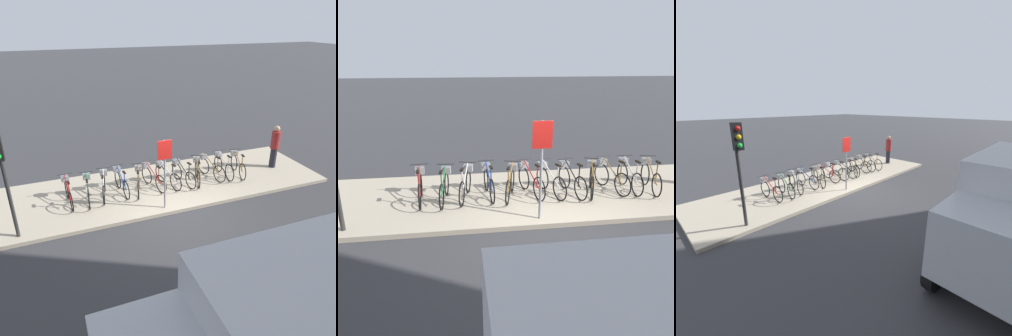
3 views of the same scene
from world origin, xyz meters
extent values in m
plane|color=#38383A|center=(0.00, 0.00, 0.00)|extent=(120.00, 120.00, 0.00)
cube|color=#B7A88E|center=(0.00, 1.80, 0.06)|extent=(12.23, 3.60, 0.12)
torus|color=black|center=(-3.13, 1.17, 0.45)|extent=(0.08, 0.65, 0.65)
torus|color=black|center=(-3.19, 2.06, 0.45)|extent=(0.08, 0.65, 0.65)
cylinder|color=red|center=(-3.16, 1.62, 0.71)|extent=(0.09, 0.91, 0.55)
cylinder|color=red|center=(-3.14, 1.29, 0.74)|extent=(0.03, 0.03, 0.59)
cube|color=black|center=(-3.14, 1.29, 1.05)|extent=(0.08, 0.20, 0.04)
cylinder|color=#262626|center=(-3.19, 2.06, 1.00)|extent=(0.46, 0.06, 0.02)
cube|color=gray|center=(-3.20, 2.11, 0.82)|extent=(0.25, 0.22, 0.18)
torus|color=black|center=(-2.60, 1.09, 0.45)|extent=(0.10, 0.65, 0.65)
torus|color=black|center=(-2.51, 1.98, 0.45)|extent=(0.10, 0.65, 0.65)
cylinder|color=#267238|center=(-2.55, 1.53, 0.71)|extent=(0.13, 0.91, 0.55)
cylinder|color=#267238|center=(-2.59, 1.21, 0.74)|extent=(0.04, 0.04, 0.59)
cube|color=black|center=(-2.59, 1.21, 1.05)|extent=(0.09, 0.21, 0.04)
cylinder|color=#262626|center=(-2.51, 1.98, 1.00)|extent=(0.46, 0.07, 0.02)
cube|color=gray|center=(-2.50, 2.03, 0.82)|extent=(0.26, 0.22, 0.18)
torus|color=black|center=(-2.11, 1.20, 0.45)|extent=(0.17, 0.65, 0.65)
torus|color=black|center=(-1.92, 2.08, 0.45)|extent=(0.17, 0.65, 0.65)
cylinder|color=silver|center=(-2.02, 1.64, 0.71)|extent=(0.22, 0.90, 0.55)
cylinder|color=silver|center=(-2.08, 1.32, 0.74)|extent=(0.04, 0.04, 0.59)
cube|color=black|center=(-2.08, 1.32, 1.05)|extent=(0.11, 0.21, 0.04)
cylinder|color=#262626|center=(-1.92, 2.08, 1.00)|extent=(0.45, 0.12, 0.02)
cube|color=gray|center=(-1.91, 2.13, 0.82)|extent=(0.28, 0.25, 0.18)
torus|color=black|center=(-1.35, 1.27, 0.45)|extent=(0.09, 0.65, 0.65)
torus|color=black|center=(-1.43, 2.16, 0.45)|extent=(0.09, 0.65, 0.65)
cylinder|color=navy|center=(-1.39, 1.71, 0.71)|extent=(0.11, 0.91, 0.55)
cylinder|color=navy|center=(-1.36, 1.39, 0.74)|extent=(0.03, 0.03, 0.59)
cube|color=black|center=(-1.36, 1.39, 1.05)|extent=(0.09, 0.21, 0.04)
cylinder|color=#262626|center=(-1.43, 2.16, 1.00)|extent=(0.46, 0.07, 0.02)
cube|color=gray|center=(-1.43, 2.21, 0.82)|extent=(0.26, 0.22, 0.18)
torus|color=black|center=(-0.97, 1.14, 0.45)|extent=(0.22, 0.64, 0.65)
torus|color=black|center=(-0.71, 2.00, 0.45)|extent=(0.22, 0.64, 0.65)
cylinder|color=olive|center=(-0.84, 1.57, 0.71)|extent=(0.29, 0.88, 0.55)
cylinder|color=olive|center=(-0.93, 1.26, 0.74)|extent=(0.04, 0.04, 0.59)
cube|color=black|center=(-0.93, 1.26, 1.05)|extent=(0.12, 0.21, 0.04)
cylinder|color=#262626|center=(-0.71, 2.00, 1.00)|extent=(0.45, 0.16, 0.02)
cube|color=gray|center=(-0.69, 2.04, 0.82)|extent=(0.29, 0.26, 0.18)
torus|color=black|center=(-0.13, 1.26, 0.45)|extent=(0.21, 0.64, 0.65)
torus|color=black|center=(-0.36, 2.12, 0.45)|extent=(0.21, 0.64, 0.65)
cylinder|color=red|center=(-0.24, 1.69, 0.71)|extent=(0.27, 0.89, 0.55)
cylinder|color=red|center=(-0.16, 1.38, 0.74)|extent=(0.04, 0.04, 0.59)
cube|color=black|center=(-0.16, 1.38, 1.05)|extent=(0.12, 0.21, 0.04)
cylinder|color=#262626|center=(-0.36, 2.12, 1.00)|extent=(0.45, 0.15, 0.02)
cube|color=gray|center=(-0.38, 2.17, 0.82)|extent=(0.28, 0.26, 0.18)
torus|color=black|center=(0.41, 1.21, 0.45)|extent=(0.21, 0.64, 0.65)
torus|color=black|center=(0.16, 2.07, 0.45)|extent=(0.21, 0.64, 0.65)
cylinder|color=silver|center=(0.28, 1.64, 0.71)|extent=(0.28, 0.88, 0.55)
cylinder|color=silver|center=(0.37, 1.33, 0.74)|extent=(0.04, 0.04, 0.59)
cube|color=black|center=(0.37, 1.33, 1.05)|extent=(0.12, 0.21, 0.04)
cylinder|color=#262626|center=(0.16, 2.07, 1.00)|extent=(0.45, 0.15, 0.02)
cube|color=gray|center=(0.15, 2.12, 0.82)|extent=(0.29, 0.26, 0.18)
torus|color=black|center=(0.95, 1.15, 0.45)|extent=(0.16, 0.65, 0.65)
torus|color=black|center=(0.79, 2.03, 0.45)|extent=(0.16, 0.65, 0.65)
cylinder|color=black|center=(0.87, 1.59, 0.71)|extent=(0.20, 0.90, 0.55)
cylinder|color=black|center=(0.93, 1.27, 0.74)|extent=(0.04, 0.04, 0.59)
cube|color=black|center=(0.93, 1.27, 1.05)|extent=(0.11, 0.21, 0.04)
cylinder|color=#262626|center=(0.79, 2.03, 1.00)|extent=(0.46, 0.11, 0.02)
cube|color=gray|center=(0.78, 2.08, 0.82)|extent=(0.27, 0.24, 0.18)
torus|color=black|center=(1.25, 1.11, 0.45)|extent=(0.25, 0.63, 0.65)
torus|color=black|center=(1.55, 1.95, 0.45)|extent=(0.25, 0.63, 0.65)
cylinder|color=olive|center=(1.40, 1.53, 0.71)|extent=(0.33, 0.87, 0.55)
cylinder|color=olive|center=(1.29, 1.23, 0.74)|extent=(0.04, 0.04, 0.59)
cube|color=black|center=(1.29, 1.23, 1.05)|extent=(0.13, 0.21, 0.04)
cylinder|color=#262626|center=(1.55, 1.95, 1.00)|extent=(0.44, 0.18, 0.02)
cube|color=gray|center=(1.57, 2.00, 0.82)|extent=(0.29, 0.27, 0.18)
torus|color=black|center=(2.15, 1.24, 0.45)|extent=(0.19, 0.64, 0.65)
torus|color=black|center=(1.94, 2.11, 0.45)|extent=(0.19, 0.64, 0.65)
cylinder|color=olive|center=(2.04, 1.68, 0.71)|extent=(0.25, 0.89, 0.55)
cylinder|color=olive|center=(2.12, 1.36, 0.74)|extent=(0.04, 0.04, 0.59)
cube|color=black|center=(2.12, 1.36, 1.05)|extent=(0.12, 0.21, 0.04)
cylinder|color=#262626|center=(1.94, 2.11, 1.00)|extent=(0.45, 0.13, 0.02)
cube|color=gray|center=(1.92, 2.16, 0.82)|extent=(0.28, 0.25, 0.18)
torus|color=black|center=(2.55, 1.20, 0.45)|extent=(0.05, 0.65, 0.65)
torus|color=black|center=(2.57, 2.09, 0.45)|extent=(0.05, 0.65, 0.65)
cylinder|color=beige|center=(2.56, 1.64, 0.71)|extent=(0.06, 0.91, 0.55)
cylinder|color=beige|center=(2.55, 1.32, 0.74)|extent=(0.03, 0.03, 0.59)
cube|color=black|center=(2.55, 1.32, 1.05)|extent=(0.08, 0.20, 0.04)
cylinder|color=#262626|center=(2.57, 2.09, 1.00)|extent=(0.46, 0.04, 0.02)
cube|color=gray|center=(2.57, 2.14, 0.82)|extent=(0.25, 0.21, 0.18)
torus|color=black|center=(3.04, 1.09, 0.45)|extent=(0.16, 0.65, 0.65)
torus|color=black|center=(3.21, 1.97, 0.45)|extent=(0.16, 0.65, 0.65)
cylinder|color=olive|center=(3.13, 1.53, 0.71)|extent=(0.21, 0.90, 0.55)
cylinder|color=olive|center=(3.07, 1.22, 0.74)|extent=(0.04, 0.04, 0.59)
cube|color=black|center=(3.07, 1.22, 1.05)|extent=(0.11, 0.21, 0.04)
cylinder|color=#262626|center=(3.21, 1.97, 1.00)|extent=(0.46, 0.11, 0.02)
cube|color=gray|center=(3.22, 2.02, 0.82)|extent=(0.27, 0.24, 0.18)
cylinder|color=black|center=(1.14, -4.75, 0.45)|extent=(0.90, 0.22, 0.90)
cube|color=silver|center=(-0.15, -5.64, 1.58)|extent=(3.65, 2.00, 1.98)
cylinder|color=#23232D|center=(4.84, 1.67, 0.52)|extent=(0.26, 0.26, 0.80)
cylinder|color=maroon|center=(4.84, 1.67, 1.27)|extent=(0.34, 0.34, 0.71)
sphere|color=tan|center=(4.84, 1.67, 1.74)|extent=(0.23, 0.23, 0.23)
cylinder|color=#2D2D2D|center=(-4.69, 0.35, 1.69)|extent=(0.10, 0.10, 3.13)
cylinder|color=#99999E|center=(-0.34, 0.30, 1.26)|extent=(0.06, 0.06, 2.29)
cube|color=red|center=(-0.34, 0.28, 2.11)|extent=(0.44, 0.03, 0.60)
camera|label=1|loc=(-3.48, -8.14, 5.70)|focal=35.00mm
camera|label=2|loc=(-2.06, -6.37, 3.67)|focal=35.00mm
camera|label=3|loc=(-6.93, -6.16, 3.70)|focal=24.00mm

